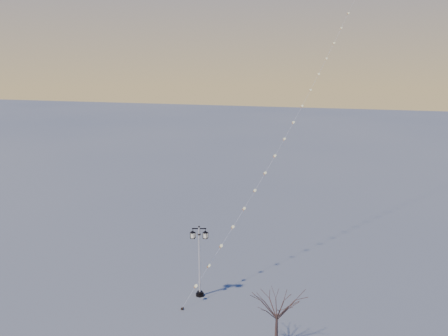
% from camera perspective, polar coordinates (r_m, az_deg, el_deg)
% --- Properties ---
extents(ground, '(300.00, 300.00, 0.00)m').
position_cam_1_polar(ground, '(31.83, -3.66, -18.65)').
color(ground, slate).
rests_on(ground, ground).
extents(street_lamp, '(1.33, 0.70, 5.36)m').
position_cam_1_polar(street_lamp, '(33.97, -3.01, -10.87)').
color(street_lamp, black).
rests_on(street_lamp, ground).
extents(bare_tree, '(2.20, 2.20, 3.64)m').
position_cam_1_polar(bare_tree, '(28.94, 6.50, -16.38)').
color(bare_tree, '#453029').
rests_on(bare_tree, ground).
extents(kite_train, '(14.54, 35.13, 35.60)m').
position_cam_1_polar(kite_train, '(44.54, 11.60, 13.95)').
color(kite_train, black).
rests_on(kite_train, ground).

